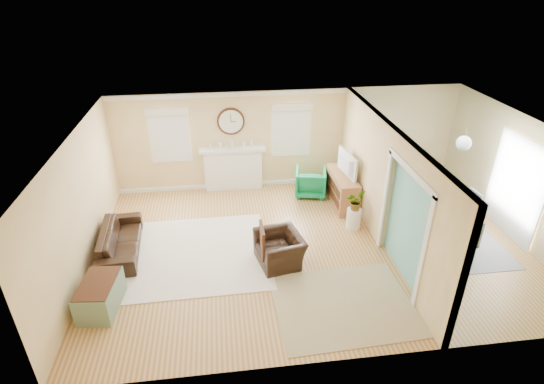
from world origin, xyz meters
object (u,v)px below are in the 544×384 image
(credenza, at_px, (342,189))
(dining_table, at_px, (437,221))
(green_chair, at_px, (311,182))
(sofa, at_px, (120,240))
(eames_chair, at_px, (280,249))

(credenza, distance_m, dining_table, 2.36)
(green_chair, distance_m, dining_table, 3.24)
(green_chair, height_order, credenza, credenza)
(sofa, bearing_deg, credenza, -78.71)
(dining_table, bearing_deg, sofa, 85.81)
(credenza, height_order, dining_table, credenza)
(sofa, bearing_deg, dining_table, -95.57)
(credenza, bearing_deg, green_chair, 139.04)
(green_chair, height_order, dining_table, green_chair)
(sofa, relative_size, green_chair, 2.42)
(eames_chair, distance_m, dining_table, 3.66)
(green_chair, bearing_deg, credenza, 151.09)
(green_chair, xyz_separation_m, credenza, (0.67, -0.58, 0.04))
(sofa, relative_size, dining_table, 1.07)
(eames_chair, relative_size, credenza, 0.67)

